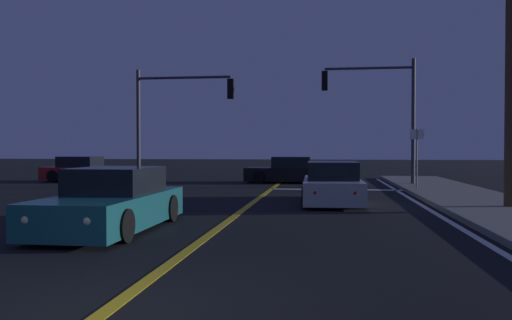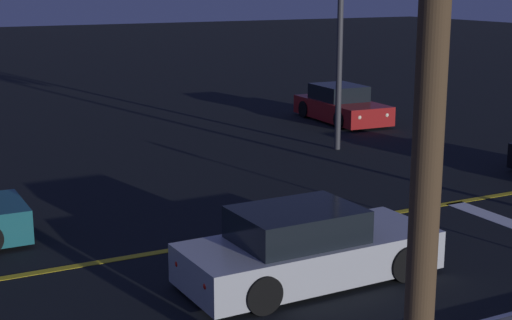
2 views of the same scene
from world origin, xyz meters
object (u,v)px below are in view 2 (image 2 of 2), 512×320
object	(u,v)px
car_parked_curb_red	(341,106)
traffic_signal_far_left	(374,34)
car_following_oncoming_silver	(307,249)
utility_pole_right	(434,23)

from	to	relation	value
car_parked_curb_red	traffic_signal_far_left	bearing A→B (deg)	66.36
car_following_oncoming_silver	traffic_signal_far_left	size ratio (longest dim) A/B	0.86
car_parked_curb_red	traffic_signal_far_left	xyz separation A→B (m)	(5.84, -2.88, 3.09)
car_parked_curb_red	utility_pole_right	distance (m)	21.37
car_parked_curb_red	car_following_oncoming_silver	bearing A→B (deg)	56.77
car_parked_curb_red	utility_pole_right	size ratio (longest dim) A/B	0.48
traffic_signal_far_left	utility_pole_right	distance (m)	14.54
traffic_signal_far_left	utility_pole_right	bearing A→B (deg)	-33.88
car_following_oncoming_silver	traffic_signal_far_left	bearing A→B (deg)	136.44
car_parked_curb_red	utility_pole_right	world-z (taller)	utility_pole_right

